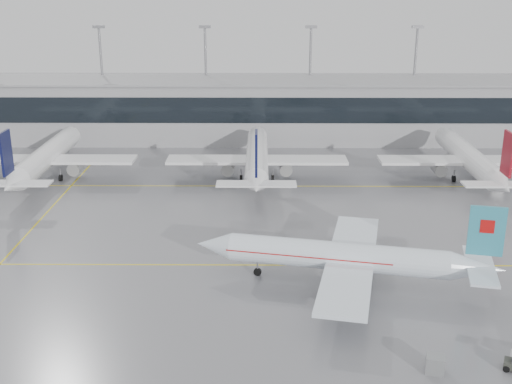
{
  "coord_description": "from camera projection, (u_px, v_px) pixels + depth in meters",
  "views": [
    {
      "loc": [
        0.58,
        -68.32,
        31.84
      ],
      "look_at": [
        0.0,
        12.0,
        5.0
      ],
      "focal_mm": 45.0,
      "sensor_mm": 36.0,
      "label": 1
    }
  ],
  "objects": [
    {
      "name": "taxi_line_main",
      "position": [
        255.0,
        265.0,
        74.89
      ],
      "size": [
        120.0,
        0.25,
        0.01
      ],
      "primitive_type": "cube",
      "color": "yellow",
      "rests_on": "ground"
    },
    {
      "name": "parked_jet_b",
      "position": [
        45.0,
        157.0,
        105.9
      ],
      "size": [
        29.64,
        36.96,
        11.72
      ],
      "rotation": [
        0.0,
        0.0,
        1.57
      ],
      "color": "white",
      "rests_on": "ground"
    },
    {
      "name": "terminal",
      "position": [
        258.0,
        110.0,
        131.79
      ],
      "size": [
        180.0,
        15.0,
        12.0
      ],
      "primitive_type": "cube",
      "color": "gray",
      "rests_on": "ground"
    },
    {
      "name": "air_canada_jet",
      "position": [
        349.0,
        258.0,
        69.19
      ],
      "size": [
        33.12,
        26.05,
        10.11
      ],
      "rotation": [
        0.0,
        0.0,
        2.93
      ],
      "color": "white",
      "rests_on": "ground"
    },
    {
      "name": "terminal_roof",
      "position": [
        258.0,
        80.0,
        129.83
      ],
      "size": [
        182.0,
        16.0,
        0.4
      ],
      "primitive_type": "cube",
      "color": "gray",
      "rests_on": "ground"
    },
    {
      "name": "parked_jet_c",
      "position": [
        257.0,
        158.0,
        105.67
      ],
      "size": [
        29.64,
        36.96,
        11.72
      ],
      "rotation": [
        0.0,
        0.0,
        1.57
      ],
      "color": "white",
      "rests_on": "ground"
    },
    {
      "name": "parked_jet_d",
      "position": [
        469.0,
        158.0,
        105.43
      ],
      "size": [
        29.64,
        36.96,
        11.72
      ],
      "rotation": [
        0.0,
        0.0,
        1.57
      ],
      "color": "white",
      "rests_on": "ground"
    },
    {
      "name": "light_masts",
      "position": [
        258.0,
        70.0,
        135.16
      ],
      "size": [
        156.4,
        1.0,
        22.6
      ],
      "color": "gray",
      "rests_on": "ground"
    },
    {
      "name": "gse_unit",
      "position": [
        435.0,
        364.0,
        54.31
      ],
      "size": [
        1.84,
        1.76,
        1.54
      ],
      "primitive_type": "cube",
      "rotation": [
        0.0,
        0.0,
        -0.24
      ],
      "color": "gray",
      "rests_on": "ground"
    },
    {
      "name": "taxi_line_north",
      "position": [
        257.0,
        186.0,
        103.34
      ],
      "size": [
        120.0,
        0.25,
        0.01
      ],
      "primitive_type": "cube",
      "color": "yellow",
      "rests_on": "ground"
    },
    {
      "name": "ground",
      "position": [
        255.0,
        265.0,
        74.89
      ],
      "size": [
        320.0,
        320.0,
        0.0
      ],
      "primitive_type": "plane",
      "color": "slate",
      "rests_on": "ground"
    },
    {
      "name": "taxi_line_cross",
      "position": [
        41.0,
        219.0,
        89.32
      ],
      "size": [
        0.25,
        60.0,
        0.01
      ],
      "primitive_type": "cube",
      "color": "yellow",
      "rests_on": "ground"
    },
    {
      "name": "terminal_glass",
      "position": [
        258.0,
        110.0,
        124.16
      ],
      "size": [
        180.0,
        0.2,
        5.0
      ],
      "primitive_type": "cube",
      "color": "black",
      "rests_on": "ground"
    }
  ]
}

